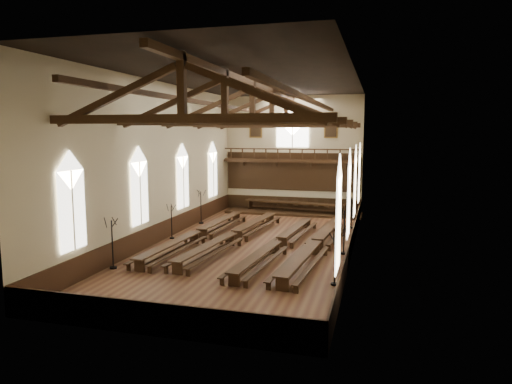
% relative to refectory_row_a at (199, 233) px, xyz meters
% --- Properties ---
extents(ground, '(26.00, 26.00, 0.00)m').
position_rel_refectory_row_a_xyz_m(ground, '(3.58, -0.10, -0.53)').
color(ground, brown).
rests_on(ground, ground).
extents(room_walls, '(26.00, 26.00, 26.00)m').
position_rel_refectory_row_a_xyz_m(room_walls, '(3.58, -0.10, 5.93)').
color(room_walls, '#BCB08E').
rests_on(room_walls, ground).
extents(wainscot_band, '(12.00, 26.00, 1.20)m').
position_rel_refectory_row_a_xyz_m(wainscot_band, '(3.58, -0.10, 0.07)').
color(wainscot_band, '#331B0F').
rests_on(wainscot_band, ground).
extents(side_windows, '(11.85, 19.80, 4.50)m').
position_rel_refectory_row_a_xyz_m(side_windows, '(3.58, -0.10, 3.21)').
color(side_windows, white).
rests_on(side_windows, room_walls).
extents(end_window, '(2.80, 0.12, 3.80)m').
position_rel_refectory_row_a_xyz_m(end_window, '(3.58, 12.80, 6.69)').
color(end_window, white).
rests_on(end_window, room_walls).
extents(minstrels_gallery, '(11.80, 1.24, 3.70)m').
position_rel_refectory_row_a_xyz_m(minstrels_gallery, '(3.58, 12.56, 3.37)').
color(minstrels_gallery, '#372511').
rests_on(minstrels_gallery, room_walls).
extents(portraits, '(7.75, 0.09, 1.45)m').
position_rel_refectory_row_a_xyz_m(portraits, '(3.58, 12.79, 6.57)').
color(portraits, brown).
rests_on(portraits, room_walls).
extents(roof_trusses, '(11.70, 25.70, 2.80)m').
position_rel_refectory_row_a_xyz_m(roof_trusses, '(3.58, -0.10, 7.68)').
color(roof_trusses, '#372511').
rests_on(roof_trusses, room_walls).
extents(refectory_row_a, '(1.85, 14.27, 0.73)m').
position_rel_refectory_row_a_xyz_m(refectory_row_a, '(0.00, 0.00, 0.00)').
color(refectory_row_a, '#372511').
rests_on(refectory_row_a, ground).
extents(refectory_row_b, '(2.20, 14.39, 0.74)m').
position_rel_refectory_row_a_xyz_m(refectory_row_b, '(2.34, 0.11, 0.01)').
color(refectory_row_b, '#372511').
rests_on(refectory_row_b, ground).
extents(refectory_row_c, '(2.01, 14.04, 0.70)m').
position_rel_refectory_row_a_xyz_m(refectory_row_c, '(5.43, -0.94, -0.02)').
color(refectory_row_c, '#372511').
rests_on(refectory_row_c, ground).
extents(refectory_row_d, '(2.10, 14.52, 0.75)m').
position_rel_refectory_row_a_xyz_m(refectory_row_d, '(7.61, -0.79, 0.02)').
color(refectory_row_d, '#372511').
rests_on(refectory_row_d, ground).
extents(dais, '(11.40, 2.84, 0.19)m').
position_rel_refectory_row_a_xyz_m(dais, '(4.01, 11.30, -0.44)').
color(dais, '#331B0F').
rests_on(dais, ground).
extents(high_table, '(8.67, 2.10, 0.81)m').
position_rel_refectory_row_a_xyz_m(high_table, '(4.01, 11.30, 0.34)').
color(high_table, '#372511').
rests_on(high_table, dais).
extents(high_chairs, '(5.84, 0.45, 0.93)m').
position_rel_refectory_row_a_xyz_m(high_chairs, '(4.01, 12.13, 0.16)').
color(high_chairs, '#372511').
rests_on(high_chairs, dais).
extents(candelabrum_left_near, '(0.80, 0.74, 2.65)m').
position_rel_refectory_row_a_xyz_m(candelabrum_left_near, '(-1.97, -6.61, 0.27)').
color(candelabrum_left_near, black).
rests_on(candelabrum_left_near, ground).
extents(candelabrum_left_mid, '(0.68, 0.67, 2.28)m').
position_rel_refectory_row_a_xyz_m(candelabrum_left_mid, '(-1.97, 0.22, 0.16)').
color(candelabrum_left_mid, black).
rests_on(candelabrum_left_mid, ground).
extents(candelabrum_left_far, '(0.78, 0.75, 2.60)m').
position_rel_refectory_row_a_xyz_m(candelabrum_left_far, '(-1.97, 5.28, 0.26)').
color(candelabrum_left_far, black).
rests_on(candelabrum_left_far, ground).
extents(candelabrum_right_near, '(0.72, 0.71, 2.42)m').
position_rel_refectory_row_a_xyz_m(candelabrum_right_near, '(9.13, -6.22, 0.20)').
color(candelabrum_right_near, black).
rests_on(candelabrum_right_near, ground).
extents(candelabrum_right_mid, '(0.71, 0.82, 2.66)m').
position_rel_refectory_row_a_xyz_m(candelabrum_right_mid, '(9.13, -0.74, 0.28)').
color(candelabrum_right_mid, black).
rests_on(candelabrum_right_mid, ground).
extents(candelabrum_right_far, '(0.69, 0.71, 2.37)m').
position_rel_refectory_row_a_xyz_m(candelabrum_right_far, '(9.13, 6.56, 0.19)').
color(candelabrum_right_far, black).
rests_on(candelabrum_right_far, ground).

